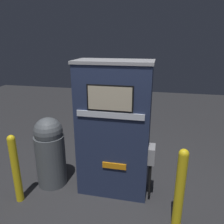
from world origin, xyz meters
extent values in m
plane|color=#2D2D30|center=(0.00, 0.00, 0.00)|extent=(14.00, 14.00, 0.00)
cube|color=#232D4C|center=(0.00, 0.24, 0.50)|extent=(0.99, 0.49, 1.00)
cube|color=#232D4C|center=(0.00, 0.24, 1.44)|extent=(0.99, 0.49, 0.88)
cube|color=#99999E|center=(0.00, 0.24, 1.90)|extent=(1.02, 0.52, 0.04)
cube|color=black|center=(0.00, -0.01, 1.48)|extent=(0.58, 0.01, 0.33)
cube|color=beige|center=(0.00, -0.01, 1.48)|extent=(0.55, 0.01, 0.30)
cube|color=silver|center=(0.00, -0.01, 1.27)|extent=(0.87, 0.02, 0.08)
cube|color=orange|center=(0.06, -0.01, 0.55)|extent=(0.33, 0.02, 0.08)
cube|color=#99999E|center=(0.54, 0.15, 0.70)|extent=(0.09, 0.22, 0.23)
cylinder|color=black|center=(0.54, 0.07, 0.34)|extent=(0.03, 0.03, 0.49)
cylinder|color=yellow|center=(0.89, -0.28, 0.49)|extent=(0.11, 0.11, 0.98)
sphere|color=yellow|center=(0.89, -0.28, 0.98)|extent=(0.11, 0.11, 0.11)
cylinder|color=#51565B|center=(-0.97, 0.17, 0.40)|extent=(0.45, 0.45, 0.80)
sphere|color=#51565B|center=(-0.97, 0.17, 0.88)|extent=(0.42, 0.42, 0.42)
cylinder|color=yellow|center=(-1.24, -0.29, 0.47)|extent=(0.10, 0.10, 0.95)
sphere|color=yellow|center=(-1.24, -0.29, 0.95)|extent=(0.10, 0.10, 0.10)
camera|label=1|loc=(0.57, -2.52, 2.16)|focal=35.00mm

